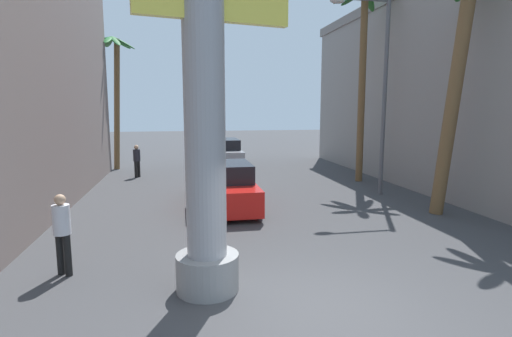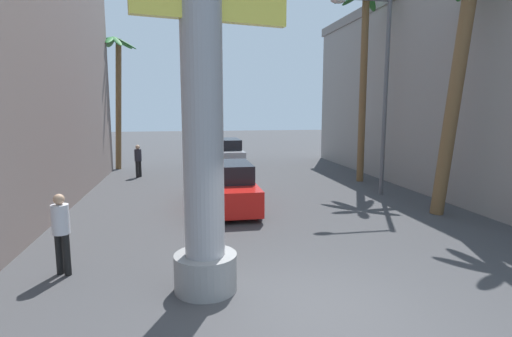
{
  "view_description": "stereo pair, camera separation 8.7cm",
  "coord_description": "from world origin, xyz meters",
  "px_view_note": "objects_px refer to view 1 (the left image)",
  "views": [
    {
      "loc": [
        -2.3,
        -5.94,
        3.4
      ],
      "look_at": [
        0.0,
        6.25,
        1.52
      ],
      "focal_mm": 28.0,
      "sensor_mm": 36.0,
      "label": 1
    },
    {
      "loc": [
        -2.22,
        -5.95,
        3.4
      ],
      "look_at": [
        0.0,
        6.25,
        1.52
      ],
      "focal_mm": 28.0,
      "sensor_mm": 36.0,
      "label": 2
    }
  ],
  "objects_px": {
    "car_lead": "(223,186)",
    "neon_sign_pole": "(203,30)",
    "palm_tree_near_right": "(456,70)",
    "palm_tree_mid_right": "(363,58)",
    "car_far": "(224,152)",
    "street_lamp": "(377,79)",
    "pedestrian_far_left": "(137,159)",
    "palm_tree_far_left": "(115,82)",
    "pedestrian_curb_left": "(62,228)"
  },
  "relations": [
    {
      "from": "palm_tree_mid_right",
      "to": "car_lead",
      "type": "bearing_deg",
      "value": -151.58
    },
    {
      "from": "neon_sign_pole",
      "to": "pedestrian_far_left",
      "type": "xyz_separation_m",
      "value": [
        -2.59,
        13.13,
        -3.78
      ]
    },
    {
      "from": "street_lamp",
      "to": "pedestrian_far_left",
      "type": "xyz_separation_m",
      "value": [
        -9.58,
        5.87,
        -3.57
      ]
    },
    {
      "from": "pedestrian_far_left",
      "to": "car_lead",
      "type": "bearing_deg",
      "value": -61.76
    },
    {
      "from": "neon_sign_pole",
      "to": "car_lead",
      "type": "bearing_deg",
      "value": 81.59
    },
    {
      "from": "palm_tree_near_right",
      "to": "street_lamp",
      "type": "bearing_deg",
      "value": 106.22
    },
    {
      "from": "palm_tree_mid_right",
      "to": "palm_tree_near_right",
      "type": "bearing_deg",
      "value": -88.41
    },
    {
      "from": "car_far",
      "to": "palm_tree_mid_right",
      "type": "xyz_separation_m",
      "value": [
        5.64,
        -6.66,
        4.9
      ]
    },
    {
      "from": "palm_tree_mid_right",
      "to": "palm_tree_far_left",
      "type": "bearing_deg",
      "value": 152.37
    },
    {
      "from": "car_lead",
      "to": "neon_sign_pole",
      "type": "bearing_deg",
      "value": -98.41
    },
    {
      "from": "street_lamp",
      "to": "palm_tree_mid_right",
      "type": "distance_m",
      "value": 3.23
    },
    {
      "from": "pedestrian_far_left",
      "to": "palm_tree_far_left",
      "type": "bearing_deg",
      "value": 112.68
    },
    {
      "from": "car_lead",
      "to": "pedestrian_far_left",
      "type": "distance_m",
      "value": 7.52
    },
    {
      "from": "neon_sign_pole",
      "to": "car_lead",
      "type": "distance_m",
      "value": 7.71
    },
    {
      "from": "neon_sign_pole",
      "to": "street_lamp",
      "type": "distance_m",
      "value": 10.08
    },
    {
      "from": "street_lamp",
      "to": "neon_sign_pole",
      "type": "bearing_deg",
      "value": -133.92
    },
    {
      "from": "street_lamp",
      "to": "car_far",
      "type": "bearing_deg",
      "value": 116.96
    },
    {
      "from": "neon_sign_pole",
      "to": "street_lamp",
      "type": "height_order",
      "value": "neon_sign_pole"
    },
    {
      "from": "car_far",
      "to": "palm_tree_mid_right",
      "type": "bearing_deg",
      "value": -49.72
    },
    {
      "from": "palm_tree_far_left",
      "to": "palm_tree_mid_right",
      "type": "bearing_deg",
      "value": -27.63
    },
    {
      "from": "pedestrian_far_left",
      "to": "car_far",
      "type": "bearing_deg",
      "value": 38.26
    },
    {
      "from": "street_lamp",
      "to": "pedestrian_far_left",
      "type": "height_order",
      "value": "street_lamp"
    },
    {
      "from": "neon_sign_pole",
      "to": "palm_tree_near_right",
      "type": "bearing_deg",
      "value": 26.97
    },
    {
      "from": "pedestrian_curb_left",
      "to": "car_lead",
      "type": "bearing_deg",
      "value": 54.26
    },
    {
      "from": "neon_sign_pole",
      "to": "car_lead",
      "type": "relative_size",
      "value": 1.97
    },
    {
      "from": "car_far",
      "to": "pedestrian_far_left",
      "type": "xyz_separation_m",
      "value": [
        -4.71,
        -3.71,
        0.2
      ]
    },
    {
      "from": "car_far",
      "to": "palm_tree_near_right",
      "type": "xyz_separation_m",
      "value": [
        5.81,
        -12.81,
        3.81
      ]
    },
    {
      "from": "neon_sign_pole",
      "to": "car_far",
      "type": "height_order",
      "value": "neon_sign_pole"
    },
    {
      "from": "palm_tree_near_right",
      "to": "palm_tree_mid_right",
      "type": "bearing_deg",
      "value": 91.59
    },
    {
      "from": "neon_sign_pole",
      "to": "car_lead",
      "type": "xyz_separation_m",
      "value": [
        0.96,
        6.51,
        -4.01
      ]
    },
    {
      "from": "car_lead",
      "to": "palm_tree_near_right",
      "type": "distance_m",
      "value": 8.33
    },
    {
      "from": "palm_tree_mid_right",
      "to": "neon_sign_pole",
      "type": "bearing_deg",
      "value": -127.29
    },
    {
      "from": "neon_sign_pole",
      "to": "palm_tree_far_left",
      "type": "relative_size",
      "value": 1.39
    },
    {
      "from": "car_far",
      "to": "palm_tree_far_left",
      "type": "height_order",
      "value": "palm_tree_far_left"
    },
    {
      "from": "car_lead",
      "to": "palm_tree_far_left",
      "type": "xyz_separation_m",
      "value": [
        -4.88,
        9.79,
        4.13
      ]
    },
    {
      "from": "palm_tree_mid_right",
      "to": "pedestrian_curb_left",
      "type": "relative_size",
      "value": 5.12
    },
    {
      "from": "street_lamp",
      "to": "pedestrian_far_left",
      "type": "bearing_deg",
      "value": 148.5
    },
    {
      "from": "car_far",
      "to": "pedestrian_curb_left",
      "type": "height_order",
      "value": "pedestrian_curb_left"
    },
    {
      "from": "pedestrian_curb_left",
      "to": "pedestrian_far_left",
      "type": "bearing_deg",
      "value": 88.79
    },
    {
      "from": "palm_tree_near_right",
      "to": "pedestrian_far_left",
      "type": "distance_m",
      "value": 14.37
    },
    {
      "from": "street_lamp",
      "to": "pedestrian_curb_left",
      "type": "height_order",
      "value": "street_lamp"
    },
    {
      "from": "car_far",
      "to": "palm_tree_near_right",
      "type": "bearing_deg",
      "value": -65.59
    },
    {
      "from": "street_lamp",
      "to": "palm_tree_near_right",
      "type": "xyz_separation_m",
      "value": [
        0.94,
        -3.22,
        0.04
      ]
    },
    {
      "from": "car_far",
      "to": "palm_tree_near_right",
      "type": "relative_size",
      "value": 0.61
    },
    {
      "from": "car_far",
      "to": "palm_tree_near_right",
      "type": "height_order",
      "value": "palm_tree_near_right"
    },
    {
      "from": "street_lamp",
      "to": "palm_tree_far_left",
      "type": "xyz_separation_m",
      "value": [
        -10.9,
        9.04,
        0.32
      ]
    },
    {
      "from": "car_far",
      "to": "palm_tree_mid_right",
      "type": "relative_size",
      "value": 0.53
    },
    {
      "from": "neon_sign_pole",
      "to": "pedestrian_curb_left",
      "type": "bearing_deg",
      "value": 156.81
    },
    {
      "from": "palm_tree_far_left",
      "to": "pedestrian_curb_left",
      "type": "xyz_separation_m",
      "value": [
        1.07,
        -15.08,
        -3.84
      ]
    },
    {
      "from": "neon_sign_pole",
      "to": "street_lamp",
      "type": "relative_size",
      "value": 1.35
    }
  ]
}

